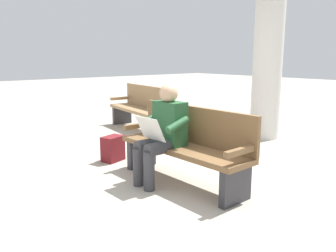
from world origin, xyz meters
TOP-DOWN VIEW (x-y plane):
  - ground_plane at (0.00, 0.00)m, footprint 40.00×40.00m
  - bench_near at (0.00, -0.07)m, footprint 1.81×0.52m
  - person_seated at (0.16, 0.17)m, footprint 0.58×0.58m
  - backpack at (1.30, 0.18)m, footprint 0.31×0.35m
  - bench_far at (2.82, -1.42)m, footprint 1.85×0.71m
  - support_pillar at (0.78, -2.78)m, footprint 0.52×0.52m

SIDE VIEW (x-z plane):
  - ground_plane at x=0.00m, z-range 0.00..0.00m
  - backpack at x=1.30m, z-range 0.00..0.36m
  - bench_near at x=0.00m, z-range 0.01..0.91m
  - bench_far at x=2.82m, z-range 0.01..0.91m
  - person_seated at x=0.16m, z-range 0.04..1.22m
  - support_pillar at x=0.78m, z-range 0.00..3.49m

